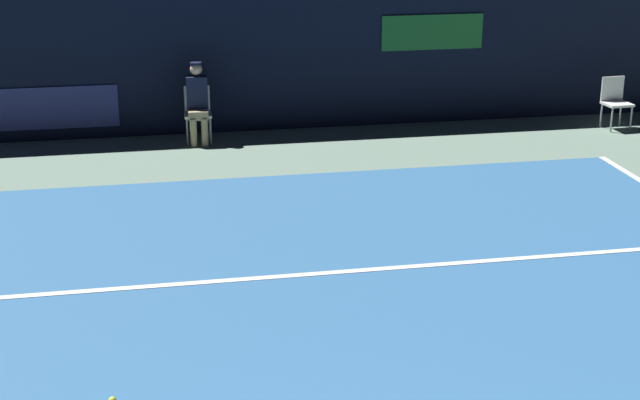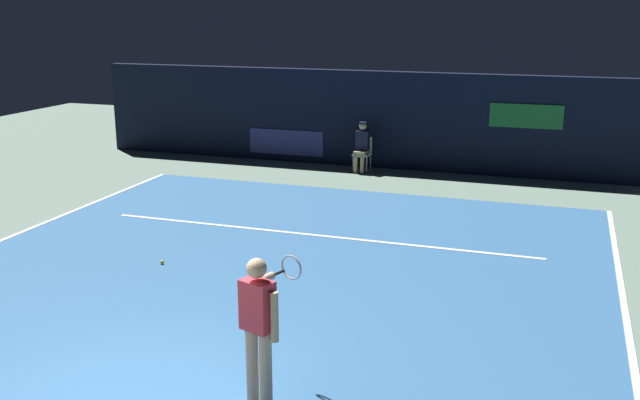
% 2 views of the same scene
% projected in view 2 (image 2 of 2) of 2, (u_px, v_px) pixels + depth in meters
% --- Properties ---
extents(ground_plane, '(33.95, 33.95, 0.00)m').
position_uv_depth(ground_plane, '(275.00, 270.00, 12.23)').
color(ground_plane, slate).
extents(court_surface, '(11.01, 11.23, 0.01)m').
position_uv_depth(court_surface, '(275.00, 269.00, 12.22)').
color(court_surface, '#336699').
rests_on(court_surface, ground).
extents(line_sideline_left, '(0.10, 11.23, 0.01)m').
position_uv_depth(line_sideline_left, '(625.00, 311.00, 10.52)').
color(line_sideline_left, white).
rests_on(line_sideline_left, court_surface).
extents(line_sideline_right, '(0.10, 11.23, 0.01)m').
position_uv_depth(line_sideline_right, '(11.00, 237.00, 13.92)').
color(line_sideline_right, white).
rests_on(line_sideline_right, court_surface).
extents(line_service, '(8.59, 0.10, 0.01)m').
position_uv_depth(line_service, '(314.00, 235.00, 14.02)').
color(line_service, white).
rests_on(line_service, court_surface).
extents(back_wall, '(17.28, 0.33, 2.60)m').
position_uv_depth(back_wall, '(393.00, 120.00, 19.58)').
color(back_wall, black).
rests_on(back_wall, ground).
extents(tennis_player, '(0.50, 1.05, 1.73)m').
position_uv_depth(tennis_player, '(259.00, 323.00, 7.84)').
color(tennis_player, '#DBAD89').
rests_on(tennis_player, ground).
extents(line_judge_on_chair, '(0.45, 0.54, 1.32)m').
position_uv_depth(line_judge_on_chair, '(362.00, 146.00, 19.28)').
color(line_judge_on_chair, white).
rests_on(line_judge_on_chair, ground).
extents(tennis_ball, '(0.07, 0.07, 0.07)m').
position_uv_depth(tennis_ball, '(162.00, 262.00, 12.45)').
color(tennis_ball, '#CCE033').
rests_on(tennis_ball, court_surface).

